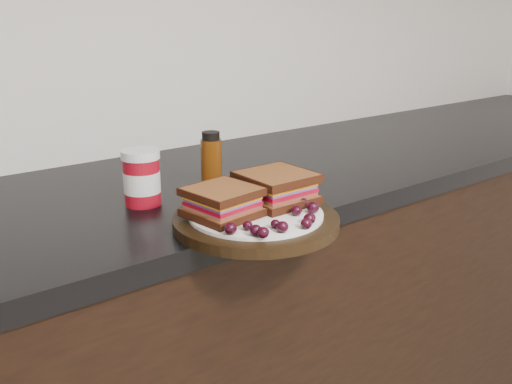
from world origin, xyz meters
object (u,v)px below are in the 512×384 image
plate (256,221)px  condiment_jar (142,178)px  oil_bottle (211,161)px  sandwich_left (223,202)px

plate → condiment_jar: size_ratio=2.68×
condiment_jar → oil_bottle: oil_bottle is taller
sandwich_left → oil_bottle: bearing=53.4°
plate → condiment_jar: 0.24m
sandwich_left → plate: bearing=-28.5°
plate → oil_bottle: (0.06, 0.22, 0.05)m
condiment_jar → oil_bottle: 0.16m
sandwich_left → oil_bottle: oil_bottle is taller
plate → condiment_jar: condiment_jar is taller
plate → oil_bottle: bearing=75.0°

